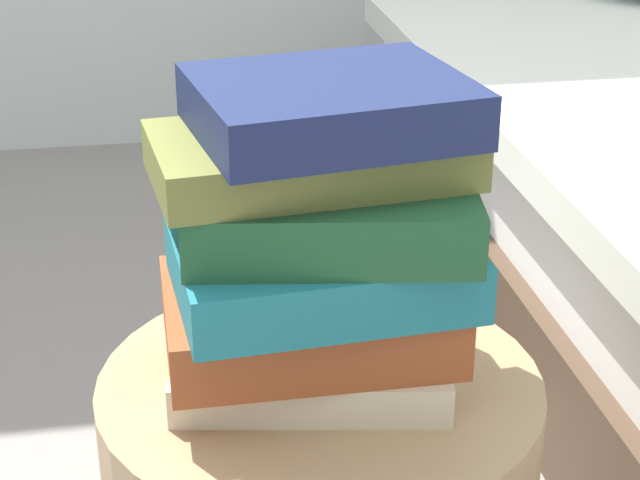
{
  "coord_description": "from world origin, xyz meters",
  "views": [
    {
      "loc": [
        -0.15,
        -0.9,
        1.0
      ],
      "look_at": [
        0.0,
        0.0,
        0.58
      ],
      "focal_mm": 60.54,
      "sensor_mm": 36.0,
      "label": 1
    }
  ],
  "objects_px": {
    "book_teal": "(322,267)",
    "book_forest": "(331,211)",
    "book_rust": "(308,316)",
    "book_navy": "(330,106)",
    "book_olive": "(311,155)",
    "book_cream": "(311,362)"
  },
  "relations": [
    {
      "from": "book_teal",
      "to": "book_forest",
      "type": "distance_m",
      "value": 0.06
    },
    {
      "from": "book_rust",
      "to": "book_forest",
      "type": "distance_m",
      "value": 0.12
    },
    {
      "from": "book_forest",
      "to": "book_teal",
      "type": "bearing_deg",
      "value": -174.68
    },
    {
      "from": "book_navy",
      "to": "book_rust",
      "type": "bearing_deg",
      "value": 173.41
    },
    {
      "from": "book_teal",
      "to": "book_navy",
      "type": "relative_size",
      "value": 1.14
    },
    {
      "from": "book_forest",
      "to": "book_navy",
      "type": "relative_size",
      "value": 1.1
    },
    {
      "from": "book_rust",
      "to": "book_navy",
      "type": "relative_size",
      "value": 1.16
    },
    {
      "from": "book_forest",
      "to": "book_navy",
      "type": "height_order",
      "value": "book_navy"
    },
    {
      "from": "book_forest",
      "to": "book_rust",
      "type": "bearing_deg",
      "value": 155.48
    },
    {
      "from": "book_teal",
      "to": "book_olive",
      "type": "bearing_deg",
      "value": 109.97
    },
    {
      "from": "book_cream",
      "to": "book_rust",
      "type": "bearing_deg",
      "value": 122.47
    },
    {
      "from": "book_rust",
      "to": "book_forest",
      "type": "xyz_separation_m",
      "value": [
        0.02,
        -0.01,
        0.11
      ]
    },
    {
      "from": "book_cream",
      "to": "book_navy",
      "type": "xyz_separation_m",
      "value": [
        0.02,
        0.01,
        0.26
      ]
    },
    {
      "from": "book_cream",
      "to": "book_forest",
      "type": "height_order",
      "value": "book_forest"
    },
    {
      "from": "book_rust",
      "to": "book_navy",
      "type": "height_order",
      "value": "book_navy"
    },
    {
      "from": "book_cream",
      "to": "book_teal",
      "type": "relative_size",
      "value": 0.97
    },
    {
      "from": "book_rust",
      "to": "book_olive",
      "type": "height_order",
      "value": "book_olive"
    },
    {
      "from": "book_olive",
      "to": "book_navy",
      "type": "distance_m",
      "value": 0.05
    },
    {
      "from": "book_cream",
      "to": "book_rust",
      "type": "xyz_separation_m",
      "value": [
        -0.0,
        0.0,
        0.05
      ]
    },
    {
      "from": "book_forest",
      "to": "book_olive",
      "type": "xyz_separation_m",
      "value": [
        -0.02,
        0.02,
        0.05
      ]
    },
    {
      "from": "book_rust",
      "to": "book_teal",
      "type": "height_order",
      "value": "book_teal"
    },
    {
      "from": "book_olive",
      "to": "book_navy",
      "type": "height_order",
      "value": "book_navy"
    }
  ]
}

